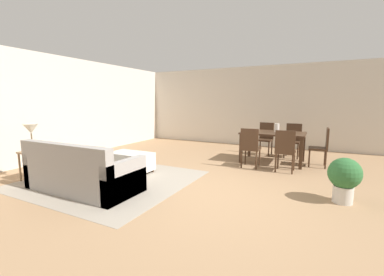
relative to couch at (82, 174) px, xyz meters
The scene contains 16 objects.
ground_plane 2.12m from the couch, 24.60° to the left, with size 10.80×10.80×0.00m, color #9E7A56.
wall_back 6.27m from the couch, 72.01° to the left, with size 9.00×0.12×2.70m, color beige.
wall_left 3.12m from the couch, 152.10° to the left, with size 0.12×11.00×2.70m, color beige.
area_rug 0.71m from the couch, 90.02° to the left, with size 3.00×2.80×0.01m, color gray.
couch is the anchor object (origin of this frame).
ottoman_table 1.26m from the couch, 89.99° to the left, with size 0.93×0.53×0.43m.
side_table 1.31m from the couch, behind, with size 0.40×0.40×0.58m.
table_lamp 1.47m from the couch, behind, with size 0.26×0.26×0.53m.
dining_table 4.44m from the couch, 54.70° to the left, with size 1.50×0.96×0.76m.
dining_chair_near_left 3.56m from the couch, 51.91° to the left, with size 0.40×0.40×0.92m.
dining_chair_near_right 4.05m from the couch, 43.11° to the left, with size 0.40×0.40×0.92m.
dining_chair_far_left 5.00m from the couch, 63.78° to the left, with size 0.43×0.43×0.92m.
dining_chair_far_right 5.37m from the couch, 56.62° to the left, with size 0.42×0.42×0.92m.
dining_chair_head_east 5.17m from the couch, 44.89° to the left, with size 0.41×0.41×0.92m.
vase_centerpiece 4.54m from the couch, 54.22° to the left, with size 0.11×0.11×0.22m, color silver.
potted_plant 4.21m from the couch, 19.83° to the left, with size 0.47×0.47×0.69m.
Camera 1 is at (1.67, -3.71, 1.52)m, focal length 23.43 mm.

